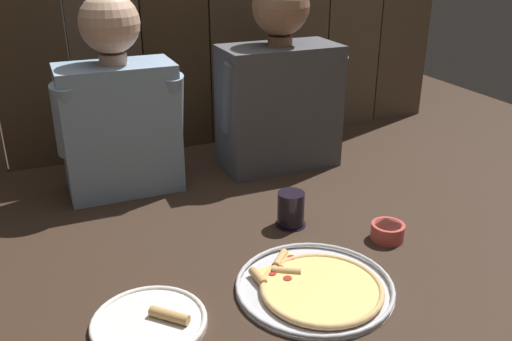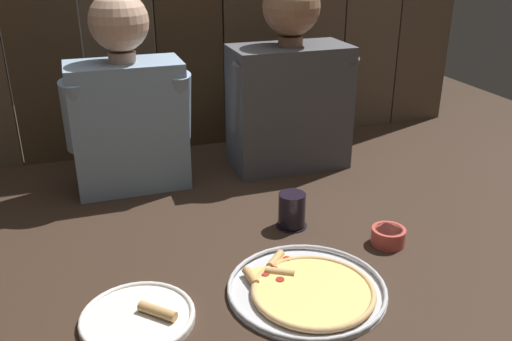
{
  "view_description": "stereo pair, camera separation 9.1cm",
  "coord_description": "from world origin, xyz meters",
  "views": [
    {
      "loc": [
        -0.5,
        -1.1,
        0.74
      ],
      "look_at": [
        0.01,
        0.1,
        0.18
      ],
      "focal_mm": 38.42,
      "sensor_mm": 36.0,
      "label": 1
    },
    {
      "loc": [
        -0.41,
        -1.13,
        0.74
      ],
      "look_at": [
        0.01,
        0.1,
        0.18
      ],
      "focal_mm": 38.42,
      "sensor_mm": 36.0,
      "label": 2
    }
  ],
  "objects": [
    {
      "name": "dipping_bowl",
      "position": [
        0.31,
        -0.07,
        0.03
      ],
      "size": [
        0.09,
        0.09,
        0.04
      ],
      "color": "#CC4C42",
      "rests_on": "ground"
    },
    {
      "name": "diner_right",
      "position": [
        0.27,
        0.51,
        0.29
      ],
      "size": [
        0.42,
        0.21,
        0.63
      ],
      "color": "#4C4C51",
      "rests_on": "ground"
    },
    {
      "name": "diner_left",
      "position": [
        -0.27,
        0.51,
        0.28
      ],
      "size": [
        0.38,
        0.2,
        0.61
      ],
      "color": "#849EB7",
      "rests_on": "ground"
    },
    {
      "name": "ground_plane",
      "position": [
        0.0,
        0.0,
        0.0
      ],
      "size": [
        3.2,
        3.2,
        0.0
      ],
      "primitive_type": "plane",
      "color": "#332319"
    },
    {
      "name": "drinking_glass",
      "position": [
        0.11,
        0.1,
        0.05
      ],
      "size": [
        0.09,
        0.09,
        0.1
      ],
      "color": "black",
      "rests_on": "ground"
    },
    {
      "name": "dinner_plate",
      "position": [
        -0.35,
        -0.18,
        0.01
      ],
      "size": [
        0.24,
        0.24,
        0.03
      ],
      "color": "white",
      "rests_on": "ground"
    },
    {
      "name": "pizza_tray",
      "position": [
        0.03,
        -0.2,
        0.01
      ],
      "size": [
        0.36,
        0.36,
        0.03
      ],
      "color": "silver",
      "rests_on": "ground"
    }
  ]
}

